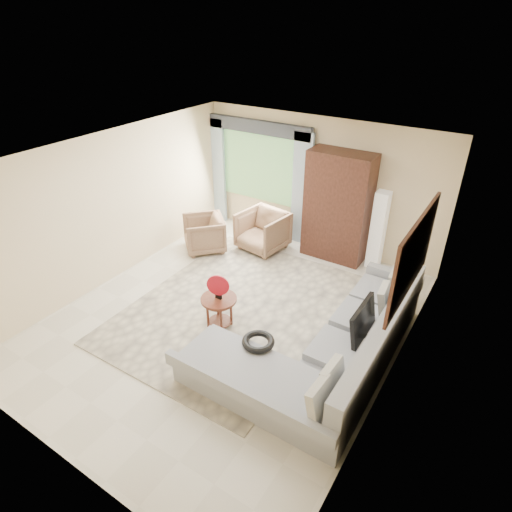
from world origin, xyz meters
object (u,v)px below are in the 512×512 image
Objects in this scene: tv_screen at (363,321)px; armchair_right at (263,231)px; coffee_table at (219,312)px; armoire at (338,207)px; floor_lamp at (378,230)px; armchair_left at (204,234)px; potted_plant at (214,222)px; sectional_sofa at (331,353)px.

tv_screen is 0.84× the size of armchair_right.
coffee_table is 3.14m from armoire.
coffee_table is 0.36× the size of floor_lamp.
armchair_left is 2.68m from armoire.
armchair_left is 1.57× the size of potted_plant.
floor_lamp is at bearing 98.33° from sectional_sofa.
floor_lamp reaches higher than tv_screen.
floor_lamp reaches higher than armchair_right.
floor_lamp is (1.36, 3.05, 0.46)m from coffee_table.
armchair_right is 1.57m from armoire.
potted_plant is (-1.28, 0.06, -0.15)m from armchair_right.
floor_lamp is at bearing 104.96° from tv_screen.
potted_plant is 2.77m from armoire.
floor_lamp is at bearing 8.61° from potted_plant.
armchair_left is at bearing 133.97° from coffee_table.
potted_plant is at bearing 129.02° from coffee_table.
armoire is (2.30, 1.19, 0.69)m from armchair_left.
sectional_sofa is 3.50m from armchair_right.
sectional_sofa is at bearing -128.29° from tv_screen.
coffee_table is 0.62× the size of armchair_right.
armchair_left is (-3.80, 1.37, -0.36)m from tv_screen.
coffee_table is 3.26m from potted_plant.
armchair_right is 2.24m from floor_lamp.
coffee_table is 0.70× the size of armchair_left.
floor_lamp reaches higher than potted_plant.
potted_plant is at bearing -174.60° from armchair_right.
coffee_table is 2.59m from armchair_right.
armchair_right is at bearing 144.26° from tv_screen.
sectional_sofa reaches higher than armchair_left.
coffee_table is at bearing -2.91° from armchair_left.
armchair_left is 3.37m from floor_lamp.
armoire is at bearing 9.91° from potted_plant.
tv_screen is 2.15m from coffee_table.
tv_screen is 4.65m from potted_plant.
armchair_left is 0.81m from potted_plant.
tv_screen is at bearing 51.71° from sectional_sofa.
sectional_sofa is 3.03m from floor_lamp.
sectional_sofa is 3.24m from armoire.
armchair_right reaches higher than armchair_left.
armchair_right is (-0.77, 2.47, 0.11)m from coffee_table.
tv_screen is 0.35× the size of armoire.
armchair_right reaches higher than coffee_table.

